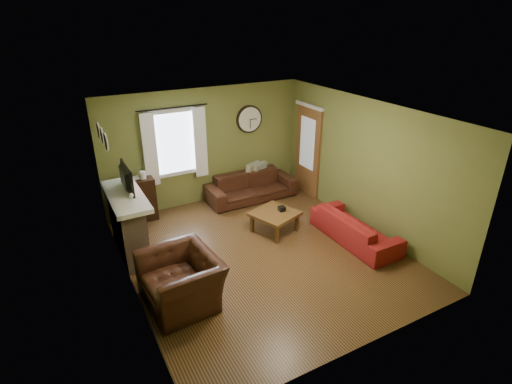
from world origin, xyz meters
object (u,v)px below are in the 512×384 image
armchair (181,280)px  bookshelf (137,201)px  sofa_brown (251,186)px  sofa_red (355,227)px  coffee_table (275,222)px

armchair → bookshelf: bearing=174.7°
sofa_brown → sofa_red: size_ratio=1.10×
armchair → coffee_table: armchair is taller
sofa_brown → armchair: (-2.64, -2.76, 0.08)m
bookshelf → coffee_table: bookshelf is taller
armchair → coffee_table: size_ratio=1.50×
bookshelf → armchair: size_ratio=0.77×
bookshelf → coffee_table: bearing=-37.4°
sofa_brown → coffee_table: (-0.31, -1.60, -0.09)m
bookshelf → sofa_red: bookshelf is taller
sofa_red → coffee_table: bearing=48.8°
bookshelf → sofa_red: bearing=-38.7°
sofa_brown → coffee_table: sofa_brown is taller
sofa_brown → sofa_red: (0.87, -2.63, -0.03)m
sofa_brown → armchair: 3.82m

